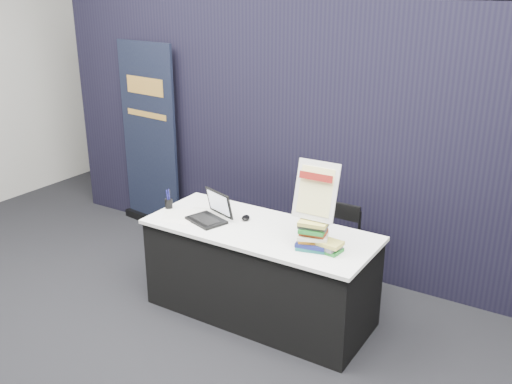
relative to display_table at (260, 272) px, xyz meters
The scene contains 15 objects.
floor 0.67m from the display_table, 90.00° to the right, with size 8.00×8.00×0.00m, color black.
wall_back 3.71m from the display_table, 90.00° to the left, with size 8.00×0.02×3.50m, color #A7A59E.
drape_partition 1.33m from the display_table, 90.00° to the left, with size 6.00×0.08×2.40m, color black.
display_table is the anchor object (origin of this frame).
laptop 0.61m from the display_table, behind, with size 0.35×0.33×0.23m.
mouse 0.44m from the display_table, 155.22° to the left, with size 0.06×0.10×0.03m, color black.
brochure_left 0.78m from the display_table, behind, with size 0.33×0.23×0.00m, color silver.
brochure_mid 0.77m from the display_table, 163.38° to the right, with size 0.25×0.18×0.00m, color white.
brochure_right 0.63m from the display_table, behind, with size 0.32×0.23×0.00m, color silver.
pen_cup 0.96m from the display_table, behind, with size 0.06×0.06×0.08m, color black.
book_stack_tall 0.70m from the display_table, 11.19° to the right, with size 0.23×0.20×0.21m.
book_stack_short 0.75m from the display_table, ahead, with size 0.21×0.18×0.08m.
info_sign 0.93m from the display_table, ahead, with size 0.31×0.15×0.42m.
pullup_banner 2.23m from the display_table, 154.20° to the left, with size 0.84×0.20×1.97m.
stacking_chair 0.68m from the display_table, 57.76° to the left, with size 0.37×0.37×0.80m.
Camera 1 is at (2.10, -2.86, 2.52)m, focal length 40.00 mm.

